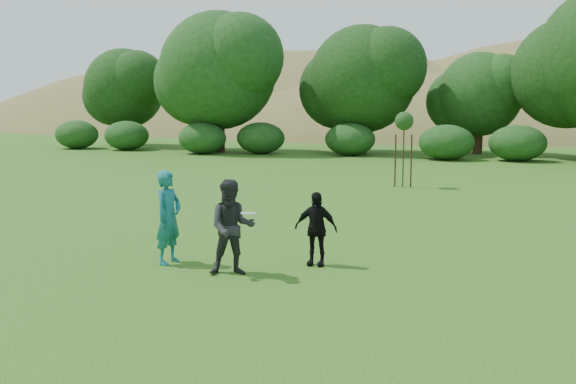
% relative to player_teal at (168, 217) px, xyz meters
% --- Properties ---
extents(ground, '(120.00, 120.00, 0.00)m').
position_rel_player_teal_xyz_m(ground, '(1.45, 0.05, -0.93)').
color(ground, '#19470C').
rests_on(ground, ground).
extents(player_teal, '(0.53, 0.73, 1.86)m').
position_rel_player_teal_xyz_m(player_teal, '(0.00, 0.00, 0.00)').
color(player_teal, '#176469').
rests_on(player_teal, ground).
extents(player_grey, '(1.07, 0.97, 1.78)m').
position_rel_player_teal_xyz_m(player_grey, '(1.53, -0.36, -0.04)').
color(player_grey, '#252527').
rests_on(player_grey, ground).
extents(player_black, '(0.86, 0.36, 1.46)m').
position_rel_player_teal_xyz_m(player_black, '(2.80, 0.81, -0.20)').
color(player_black, black).
rests_on(player_black, ground).
extents(frisbee, '(0.27, 0.27, 0.05)m').
position_rel_player_teal_xyz_m(frisbee, '(1.93, -0.54, 0.28)').
color(frisbee, white).
rests_on(frisbee, ground).
extents(sapling, '(0.70, 0.70, 2.85)m').
position_rel_player_teal_xyz_m(sapling, '(2.55, 13.25, 1.49)').
color(sapling, '#362115').
rests_on(sapling, ground).
extents(hillside, '(150.00, 72.00, 52.00)m').
position_rel_player_teal_xyz_m(hillside, '(0.89, 68.50, -12.90)').
color(hillside, olive).
rests_on(hillside, ground).
extents(tree_row, '(53.92, 10.38, 9.62)m').
position_rel_player_teal_xyz_m(tree_row, '(4.68, 28.74, 3.94)').
color(tree_row, '#3A2616').
rests_on(tree_row, ground).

